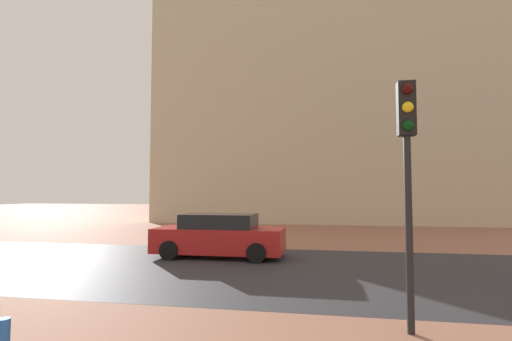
# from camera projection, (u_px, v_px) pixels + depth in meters

# --- Properties ---
(ground_plane) EXTENTS (120.00, 120.00, 0.00)m
(ground_plane) POSITION_uv_depth(u_px,v_px,m) (247.00, 267.00, 11.82)
(ground_plane) COLOR #93604C
(street_asphalt_strip) EXTENTS (120.00, 8.20, 0.00)m
(street_asphalt_strip) POSITION_uv_depth(u_px,v_px,m) (245.00, 268.00, 11.59)
(street_asphalt_strip) COLOR #2D2D33
(street_asphalt_strip) RESTS_ON ground_plane
(landmark_building) EXTENTS (27.95, 13.45, 39.53)m
(landmark_building) POSITION_uv_depth(u_px,v_px,m) (332.00, 93.00, 33.93)
(landmark_building) COLOR beige
(landmark_building) RESTS_ON ground_plane
(car_red) EXTENTS (4.54, 2.02, 1.51)m
(car_red) POSITION_uv_depth(u_px,v_px,m) (219.00, 236.00, 13.65)
(car_red) COLOR red
(car_red) RESTS_ON ground_plane
(traffic_light_pole) EXTENTS (0.28, 0.34, 4.10)m
(traffic_light_pole) POSITION_uv_depth(u_px,v_px,m) (407.00, 154.00, 6.34)
(traffic_light_pole) COLOR black
(traffic_light_pole) RESTS_ON ground_plane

